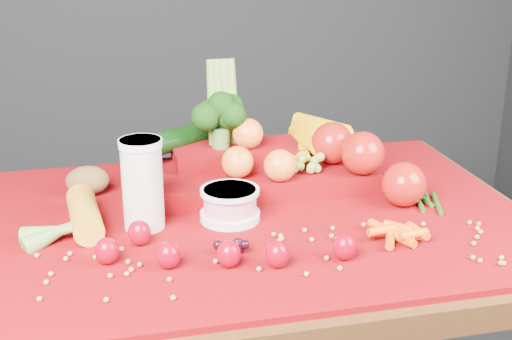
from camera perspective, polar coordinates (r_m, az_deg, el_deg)
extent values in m
cube|color=#311E0B|center=(1.43, 0.19, -4.96)|extent=(1.10, 0.80, 0.05)
cube|color=#311E0B|center=(1.88, -17.08, -12.41)|extent=(0.06, 0.06, 0.70)
cube|color=#311E0B|center=(2.03, 11.37, -9.27)|extent=(0.06, 0.06, 0.70)
cube|color=#740308|center=(1.42, 0.19, -3.83)|extent=(1.05, 0.75, 0.01)
cylinder|color=beige|center=(1.35, -9.07, -1.12)|extent=(0.08, 0.08, 0.18)
cylinder|color=silver|center=(1.32, -9.26, 2.15)|extent=(0.08, 0.08, 0.01)
cylinder|color=silver|center=(1.40, -2.09, -3.67)|extent=(0.12, 0.12, 0.02)
cylinder|color=pink|center=(1.38, -2.10, -2.46)|extent=(0.10, 0.10, 0.05)
cylinder|color=silver|center=(1.38, -2.11, -1.70)|extent=(0.12, 0.12, 0.01)
ellipsoid|color=maroon|center=(1.30, -9.32, -4.98)|extent=(0.04, 0.04, 0.05)
cone|color=#0F440C|center=(1.29, -9.37, -4.06)|extent=(0.03, 0.03, 0.01)
ellipsoid|color=maroon|center=(1.25, -11.85, -6.35)|extent=(0.04, 0.04, 0.05)
cone|color=#0F440C|center=(1.24, -11.92, -5.41)|extent=(0.03, 0.03, 0.01)
ellipsoid|color=maroon|center=(1.22, -7.04, -6.77)|extent=(0.04, 0.04, 0.05)
cone|color=#0F440C|center=(1.21, -7.09, -5.80)|extent=(0.03, 0.03, 0.01)
ellipsoid|color=maroon|center=(1.21, -2.20, -6.74)|extent=(0.04, 0.04, 0.05)
cone|color=#0F440C|center=(1.20, -2.21, -5.77)|extent=(0.03, 0.03, 0.01)
ellipsoid|color=maroon|center=(1.21, 1.73, -6.76)|extent=(0.04, 0.04, 0.05)
cone|color=#0F440C|center=(1.20, 1.74, -5.79)|extent=(0.03, 0.03, 0.01)
ellipsoid|color=maroon|center=(1.24, 7.10, -6.13)|extent=(0.04, 0.04, 0.05)
cone|color=#0F440C|center=(1.23, 7.15, -5.18)|extent=(0.03, 0.03, 0.01)
cylinder|color=gold|center=(1.39, -13.55, -3.42)|extent=(0.07, 0.18, 0.06)
ellipsoid|color=brown|center=(1.55, -13.33, -0.83)|extent=(0.09, 0.07, 0.06)
cube|color=#740308|center=(1.55, -0.40, -0.60)|extent=(0.52, 0.22, 0.04)
cube|color=#740308|center=(1.58, -1.52, 1.33)|extent=(0.28, 0.12, 0.03)
sphere|color=#AA110F|center=(1.51, 8.55, 1.35)|extent=(0.09, 0.09, 0.09)
sphere|color=#AA110F|center=(1.48, 11.76, -1.12)|extent=(0.09, 0.09, 0.09)
sphere|color=#AA110F|center=(1.57, 6.12, 2.16)|extent=(0.09, 0.09, 0.09)
sphere|color=red|center=(1.48, -1.48, 0.63)|extent=(0.07, 0.07, 0.07)
sphere|color=red|center=(1.46, 1.93, 0.36)|extent=(0.07, 0.07, 0.07)
sphere|color=red|center=(1.55, -0.66, 2.93)|extent=(0.07, 0.07, 0.07)
cylinder|color=yellow|center=(1.63, 3.36, 1.91)|extent=(0.06, 0.17, 0.04)
cylinder|color=yellow|center=(1.63, 4.04, 2.46)|extent=(0.04, 0.16, 0.04)
cylinder|color=yellow|center=(1.63, 4.73, 3.01)|extent=(0.07, 0.17, 0.04)
cylinder|color=yellow|center=(1.63, 5.24, 3.55)|extent=(0.10, 0.16, 0.04)
cylinder|color=#3F662D|center=(1.56, -2.82, 2.62)|extent=(0.04, 0.04, 0.04)
cylinder|color=olive|center=(1.58, -3.52, 4.83)|extent=(0.03, 0.06, 0.22)
cylinder|color=olive|center=(1.58, -2.95, 4.87)|extent=(0.02, 0.06, 0.22)
cylinder|color=olive|center=(1.58, -2.38, 4.91)|extent=(0.02, 0.06, 0.22)
cylinder|color=olive|center=(1.59, -1.81, 4.94)|extent=(0.03, 0.06, 0.22)
cylinder|color=black|center=(1.58, -6.79, 2.37)|extent=(0.23, 0.16, 0.05)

